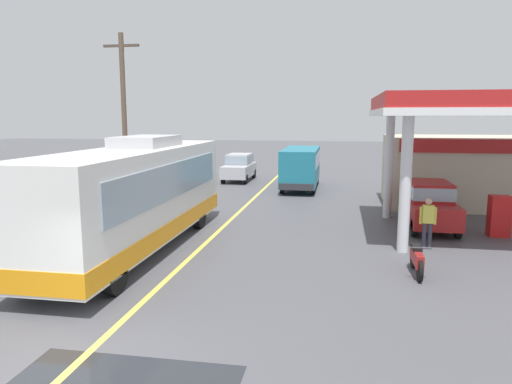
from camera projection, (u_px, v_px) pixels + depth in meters
The scene contains 10 objects.
ground at pixel (260, 192), 27.74m from camera, with size 120.00×120.00×0.00m, color #4C4C51.
lane_divider_stripe at pixel (243, 208), 22.88m from camera, with size 0.16×50.00×0.01m, color #D8CC4C.
coach_bus_main at pixel (136, 198), 15.48m from camera, with size 2.60×11.04×3.69m.
gas_station_roadside at pixel (472, 156), 21.17m from camera, with size 9.10×11.95×5.10m.
car_at_pump at pixel (429, 202), 18.70m from camera, with size 1.70×4.20×1.82m.
minibus_opposing_lane at pixel (301, 165), 28.85m from camera, with size 2.04×6.13×2.44m.
motorcycle_parked_forecourt at pixel (417, 259), 13.22m from camera, with size 0.55×1.80×0.92m.
pedestrian_near_pump at pixel (428, 220), 15.93m from camera, with size 0.55×0.22×1.66m.
car_trailing_behind_bus at pixel (239, 166), 32.57m from camera, with size 1.70×4.20×1.82m.
utility_pole_roadside at pixel (124, 117), 23.34m from camera, with size 1.80×0.24×8.29m.
Camera 1 is at (4.51, -7.03, 4.33)m, focal length 33.50 mm.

